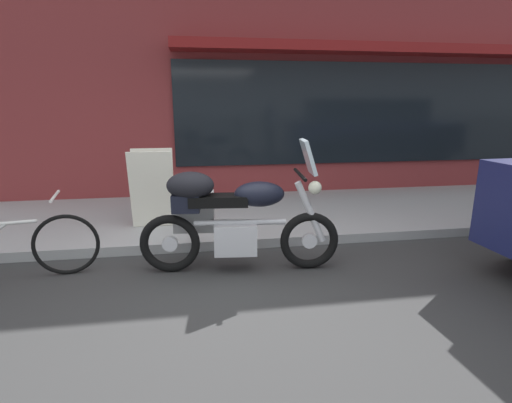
{
  "coord_description": "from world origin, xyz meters",
  "views": [
    {
      "loc": [
        -0.28,
        -3.22,
        1.75
      ],
      "look_at": [
        0.37,
        0.86,
        0.7
      ],
      "focal_mm": 27.47,
      "sensor_mm": 36.0,
      "label": 1
    }
  ],
  "objects": [
    {
      "name": "sandwich_board_sign",
      "position": [
        -0.84,
        2.02,
        0.64
      ],
      "size": [
        0.55,
        0.43,
        1.03
      ],
      "color": "silver",
      "rests_on": "sidewalk_curb"
    },
    {
      "name": "ground_plane",
      "position": [
        0.0,
        0.0,
        0.0
      ],
      "size": [
        80.0,
        80.0,
        0.0
      ],
      "primitive_type": "plane",
      "color": "#313131"
    },
    {
      "name": "touring_motorcycle",
      "position": [
        0.04,
        0.7,
        0.6
      ],
      "size": [
        2.1,
        0.79,
        1.39
      ],
      "color": "black",
      "rests_on": "ground_plane"
    },
    {
      "name": "parked_bicycle",
      "position": [
        -2.14,
        0.76,
        0.36
      ],
      "size": [
        1.68,
        0.48,
        0.91
      ],
      "color": "black",
      "rests_on": "ground_plane"
    }
  ]
}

